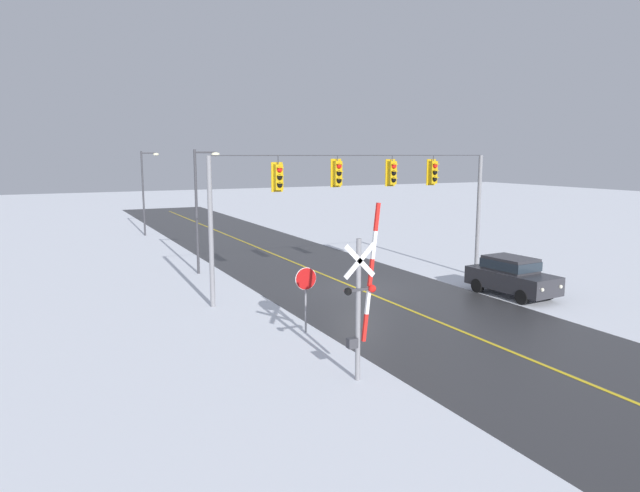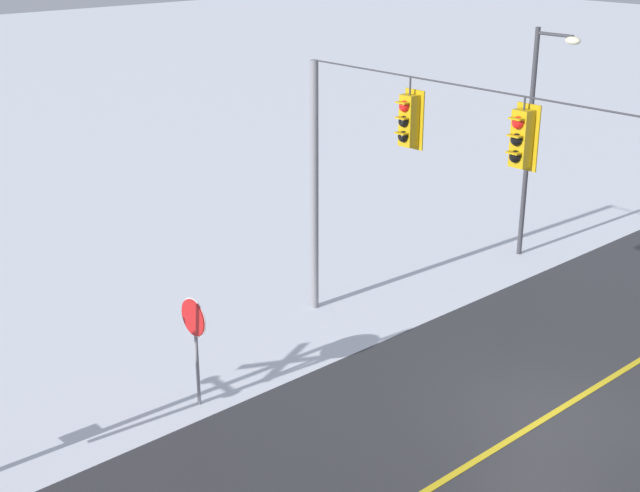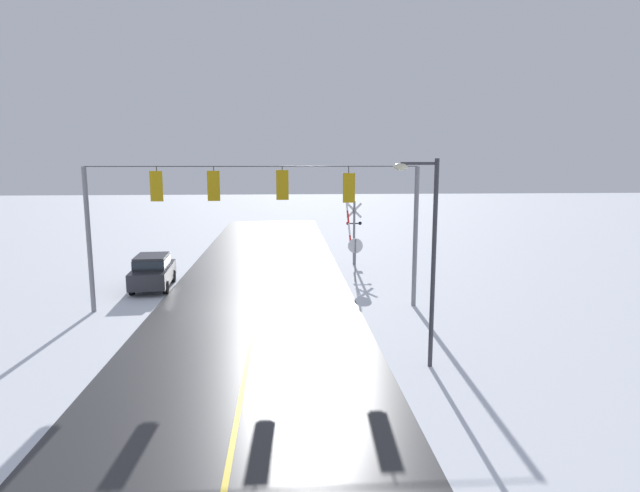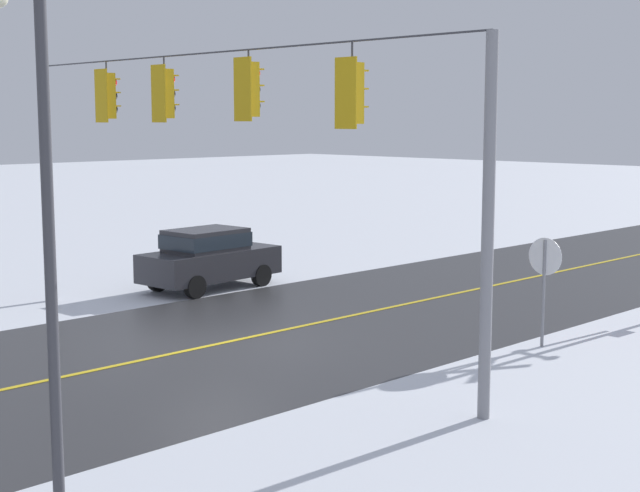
% 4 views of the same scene
% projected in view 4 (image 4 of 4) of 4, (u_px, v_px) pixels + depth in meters
% --- Properties ---
extents(ground_plane, '(160.00, 160.00, 0.00)m').
position_uv_depth(ground_plane, '(216.00, 345.00, 20.18)').
color(ground_plane, silver).
extents(signal_span, '(14.20, 0.47, 6.22)m').
position_uv_depth(signal_span, '(211.00, 138.00, 19.65)').
color(signal_span, gray).
rests_on(signal_span, ground).
extents(stop_sign, '(0.80, 0.09, 2.35)m').
position_uv_depth(stop_sign, '(545.00, 267.00, 19.82)').
color(stop_sign, gray).
rests_on(stop_sign, ground).
extents(parked_car_charcoal, '(2.04, 4.29, 1.74)m').
position_uv_depth(parked_car_charcoal, '(209.00, 256.00, 26.72)').
color(parked_car_charcoal, '#2D2D33').
rests_on(parked_car_charcoal, ground).
extents(streetlamp_near, '(1.39, 0.28, 6.50)m').
position_uv_depth(streetlamp_near, '(39.00, 198.00, 10.87)').
color(streetlamp_near, '#38383D').
rests_on(streetlamp_near, ground).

